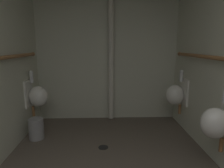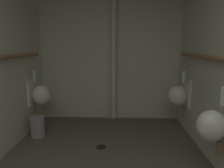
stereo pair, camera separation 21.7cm
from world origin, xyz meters
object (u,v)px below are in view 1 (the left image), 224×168
object	(u,v)px
urinal_left_mid	(37,96)
urinal_right_far	(176,94)
urinal_right_mid	(217,122)
waste_bin	(36,129)
floor_drain	(103,147)
standpipe_back_wall	(111,51)

from	to	relation	value
urinal_left_mid	urinal_right_far	world-z (taller)	same
urinal_right_mid	waste_bin	world-z (taller)	urinal_right_mid
urinal_right_far	waste_bin	world-z (taller)	urinal_right_far
floor_drain	urinal_left_mid	bearing A→B (deg)	149.91
urinal_left_mid	urinal_right_far	bearing A→B (deg)	0.50
urinal_right_far	standpipe_back_wall	bearing A→B (deg)	156.91
standpipe_back_wall	waste_bin	xyz separation A→B (m)	(-1.17, -0.79, -1.14)
floor_drain	waste_bin	size ratio (longest dim) A/B	0.44
urinal_right_mid	floor_drain	size ratio (longest dim) A/B	5.39
urinal_left_mid	floor_drain	bearing A→B (deg)	-30.09
urinal_right_far	urinal_left_mid	bearing A→B (deg)	-179.50
floor_drain	standpipe_back_wall	bearing A→B (deg)	82.69
urinal_left_mid	urinal_right_mid	distance (m)	2.62
urinal_left_mid	floor_drain	size ratio (longest dim) A/B	5.39
urinal_right_mid	urinal_right_far	xyz separation A→B (m)	(0.00, 1.26, 0.00)
urinal_right_mid	waste_bin	xyz separation A→B (m)	(-2.25, 0.93, -0.44)
urinal_left_mid	standpipe_back_wall	distance (m)	1.49
waste_bin	floor_drain	bearing A→B (deg)	-17.24
standpipe_back_wall	urinal_left_mid	bearing A→B (deg)	-158.52
urinal_left_mid	urinal_right_mid	xyz separation A→B (m)	(2.31, -1.24, 0.00)
urinal_left_mid	waste_bin	world-z (taller)	urinal_left_mid
urinal_right_far	floor_drain	distance (m)	1.51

